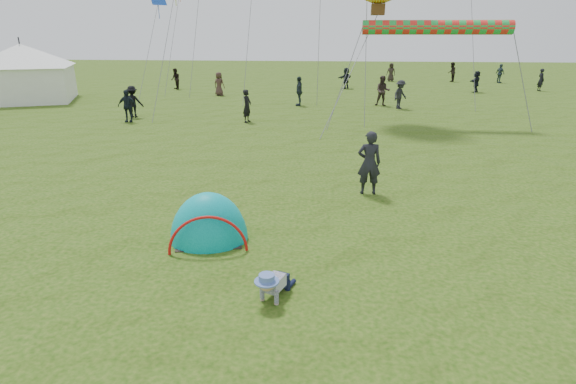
# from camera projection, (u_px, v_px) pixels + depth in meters

# --- Properties ---
(ground) EXTENTS (140.00, 140.00, 0.00)m
(ground) POSITION_uv_depth(u_px,v_px,m) (317.00, 307.00, 7.25)
(ground) COLOR #174008
(crawling_toddler) EXTENTS (0.74, 0.87, 0.56)m
(crawling_toddler) POSITION_uv_depth(u_px,v_px,m) (273.00, 283.00, 7.39)
(crawling_toddler) COLOR black
(crawling_toddler) RESTS_ON ground
(popup_tent) EXTENTS (1.89, 1.67, 2.12)m
(popup_tent) POSITION_uv_depth(u_px,v_px,m) (210.00, 240.00, 9.61)
(popup_tent) COLOR #00858E
(popup_tent) RESTS_ON ground
(standing_adult) EXTENTS (0.66, 0.46, 1.75)m
(standing_adult) POSITION_uv_depth(u_px,v_px,m) (369.00, 163.00, 12.12)
(standing_adult) COLOR black
(standing_adult) RESTS_ON ground
(event_marquee) EXTENTS (7.36, 7.36, 3.85)m
(event_marquee) POSITION_uv_depth(u_px,v_px,m) (24.00, 71.00, 28.93)
(event_marquee) COLOR white
(event_marquee) RESTS_ON ground
(crowd_person_0) EXTENTS (0.49, 0.66, 1.67)m
(crowd_person_0) POSITION_uv_depth(u_px,v_px,m) (541.00, 80.00, 34.46)
(crowd_person_0) COLOR black
(crowd_person_0) RESTS_ON ground
(crowd_person_1) EXTENTS (0.97, 1.00, 1.62)m
(crowd_person_1) POSITION_uv_depth(u_px,v_px,m) (176.00, 79.00, 35.45)
(crowd_person_1) COLOR black
(crowd_person_1) RESTS_ON ground
(crowd_person_2) EXTENTS (0.95, 0.46, 1.58)m
(crowd_person_2) POSITION_uv_depth(u_px,v_px,m) (127.00, 106.00, 22.21)
(crowd_person_2) COLOR black
(crowd_person_2) RESTS_ON ground
(crowd_person_3) EXTENTS (1.09, 0.69, 1.62)m
(crowd_person_3) POSITION_uv_depth(u_px,v_px,m) (133.00, 102.00, 23.53)
(crowd_person_3) COLOR black
(crowd_person_3) RESTS_ON ground
(crowd_person_4) EXTENTS (0.91, 0.73, 1.63)m
(crowd_person_4) POSITION_uv_depth(u_px,v_px,m) (219.00, 84.00, 31.88)
(crowd_person_4) COLOR #3F2A26
(crowd_person_4) RESTS_ON ground
(crowd_person_5) EXTENTS (1.25, 1.45, 1.58)m
(crowd_person_5) POSITION_uv_depth(u_px,v_px,m) (476.00, 82.00, 33.64)
(crowd_person_5) COLOR black
(crowd_person_5) RESTS_ON ground
(crowd_person_7) EXTENTS (0.95, 0.78, 1.79)m
(crowd_person_7) POSITION_uv_depth(u_px,v_px,m) (383.00, 91.00, 27.25)
(crowd_person_7) COLOR #352927
(crowd_person_7) RESTS_ON ground
(crowd_person_8) EXTENTS (0.75, 1.05, 1.66)m
(crowd_person_8) POSITION_uv_depth(u_px,v_px,m) (500.00, 73.00, 40.11)
(crowd_person_8) COLOR #2E4048
(crowd_person_8) RESTS_ON ground
(crowd_person_10) EXTENTS (0.93, 0.77, 1.65)m
(crowd_person_10) POSITION_uv_depth(u_px,v_px,m) (391.00, 72.00, 41.55)
(crowd_person_10) COLOR black
(crowd_person_10) RESTS_ON ground
(crowd_person_11) EXTENTS (1.34, 1.49, 1.64)m
(crowd_person_11) POSITION_uv_depth(u_px,v_px,m) (346.00, 78.00, 35.91)
(crowd_person_11) COLOR black
(crowd_person_11) RESTS_ON ground
(crowd_person_12) EXTENTS (0.53, 0.66, 1.60)m
(crowd_person_12) POSITION_uv_depth(u_px,v_px,m) (247.00, 106.00, 22.17)
(crowd_person_12) COLOR black
(crowd_person_12) RESTS_ON ground
(crowd_person_13) EXTENTS (0.94, 1.04, 1.74)m
(crowd_person_13) POSITION_uv_depth(u_px,v_px,m) (452.00, 72.00, 41.09)
(crowd_person_13) COLOR black
(crowd_person_13) RESTS_ON ground
(crowd_person_14) EXTENTS (0.47, 1.04, 1.75)m
(crowd_person_14) POSITION_uv_depth(u_px,v_px,m) (299.00, 91.00, 27.28)
(crowd_person_14) COLOR #232F36
(crowd_person_14) RESTS_ON ground
(crowd_person_15) EXTENTS (1.17, 1.20, 1.65)m
(crowd_person_15) POSITION_uv_depth(u_px,v_px,m) (400.00, 95.00, 26.20)
(crowd_person_15) COLOR black
(crowd_person_15) RESTS_ON ground
(rainbow_tube_kite) EXTENTS (6.70, 0.64, 0.64)m
(rainbow_tube_kite) POSITION_uv_depth(u_px,v_px,m) (437.00, 27.00, 20.49)
(rainbow_tube_kite) COLOR red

